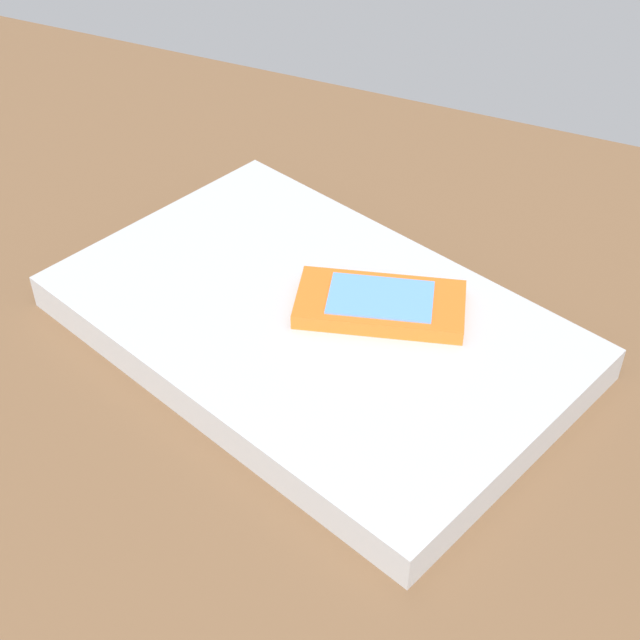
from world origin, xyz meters
TOP-DOWN VIEW (x-y plane):
  - desk_surface at (0.00, 0.00)cm, footprint 120.00×80.00cm
  - laptop_closed at (-0.46, -4.02)cm, footprint 39.49×31.76cm
  - cell_phone_on_laptop at (-3.97, -6.01)cm, footprint 12.26×8.37cm

SIDE VIEW (x-z plane):
  - desk_surface at x=0.00cm, z-range 0.00..3.00cm
  - laptop_closed at x=-0.46cm, z-range 3.00..5.54cm
  - cell_phone_on_laptop at x=-3.97cm, z-range 5.51..6.71cm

